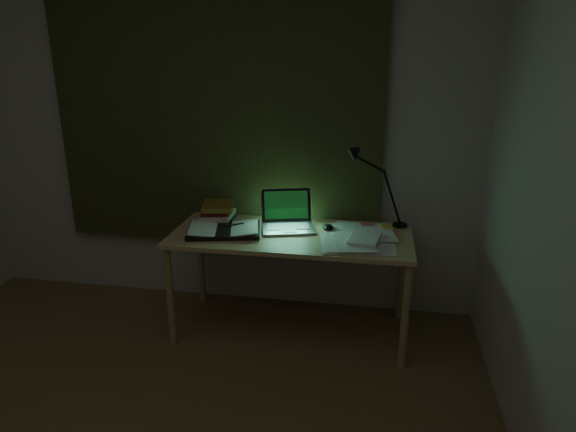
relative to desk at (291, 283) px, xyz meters
name	(u,v)px	position (x,y,z in m)	size (l,w,h in m)	color
wall_back	(217,126)	(-0.57, 0.40, 0.92)	(3.50, 0.00, 2.50)	beige
curtain	(214,96)	(-0.57, 0.36, 1.12)	(2.20, 0.06, 2.00)	#2D3319
desk	(291,283)	(0.00, 0.00, 0.00)	(1.46, 0.64, 0.67)	tan
laptop	(288,212)	(-0.03, 0.06, 0.45)	(0.32, 0.37, 0.23)	#BCBBC0
open_textbook	(224,229)	(-0.41, -0.04, 0.35)	(0.44, 0.31, 0.04)	white
book_stack	(217,212)	(-0.52, 0.16, 0.39)	(0.19, 0.23, 0.12)	white
loose_papers	(355,238)	(0.39, -0.04, 0.34)	(0.38, 0.40, 0.02)	white
mouse	(328,228)	(0.21, 0.10, 0.35)	(0.06, 0.10, 0.04)	black
sticky_yellow	(386,228)	(0.57, 0.19, 0.34)	(0.07, 0.07, 0.02)	yellow
sticky_pink	(367,225)	(0.45, 0.22, 0.34)	(0.08, 0.08, 0.02)	#F76078
desk_lamp	(402,189)	(0.66, 0.26, 0.58)	(0.33, 0.26, 0.49)	black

